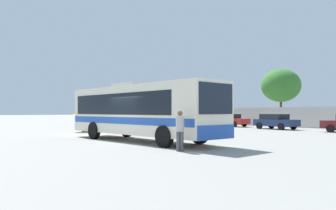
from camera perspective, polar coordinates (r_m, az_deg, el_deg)
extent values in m
plane|color=gray|center=(25.13, 13.47, -4.96)|extent=(300.00, 300.00, 0.00)
cube|color=beige|center=(36.08, 26.68, -1.97)|extent=(80.00, 0.30, 2.18)
cube|color=silver|center=(19.17, -4.79, -0.83)|extent=(11.45, 3.46, 2.70)
cube|color=black|center=(19.63, -5.78, 0.11)|extent=(9.43, 3.33, 1.19)
cube|color=#2351B2|center=(19.18, -4.79, -2.61)|extent=(11.23, 3.47, 0.38)
cube|color=#19212D|center=(15.06, 8.30, 1.10)|extent=(0.23, 2.29, 1.41)
cube|color=#2351B2|center=(15.08, 8.33, -4.66)|extent=(0.26, 2.50, 0.65)
cube|color=#B2B2B2|center=(19.91, -6.25, 3.40)|extent=(2.31, 1.58, 0.24)
cylinder|color=black|center=(17.44, 5.43, -5.00)|extent=(1.06, 0.38, 1.04)
cylinder|color=black|center=(15.73, -0.65, -5.42)|extent=(1.06, 0.38, 1.04)
cylinder|color=black|center=(22.43, -7.08, -4.12)|extent=(1.06, 0.38, 1.04)
cylinder|color=black|center=(21.13, -12.56, -4.29)|extent=(1.06, 0.38, 1.04)
cylinder|color=#4C4C51|center=(14.26, 2.39, -6.26)|extent=(0.16, 0.16, 0.85)
cylinder|color=#4C4C51|center=(14.25, 1.75, -6.26)|extent=(0.16, 0.16, 0.85)
cylinder|color=#B7B2A8|center=(14.21, 2.07, -3.21)|extent=(0.49, 0.49, 0.67)
sphere|color=brown|center=(14.20, 2.07, -1.40)|extent=(0.23, 0.23, 0.23)
cylinder|color=gray|center=(27.20, -6.85, -2.36)|extent=(0.05, 0.05, 2.21)
cone|color=pink|center=(27.19, -6.84, -0.52)|extent=(2.05, 2.05, 0.56)
cube|color=brown|center=(27.23, -6.85, -4.31)|extent=(0.52, 0.52, 0.36)
cylinder|color=gray|center=(28.71, -13.99, -2.56)|extent=(0.05, 0.05, 1.92)
cone|color=yellow|center=(28.70, -13.98, -1.18)|extent=(2.34, 2.34, 0.64)
cube|color=brown|center=(28.74, -13.99, -4.11)|extent=(0.51, 0.51, 0.36)
cube|color=silver|center=(41.39, 4.36, -2.56)|extent=(4.27, 1.98, 0.67)
cube|color=black|center=(41.53, 4.16, -1.71)|extent=(2.38, 1.75, 0.55)
cylinder|color=black|center=(41.10, 6.51, -3.03)|extent=(0.65, 0.25, 0.64)
cylinder|color=black|center=(39.85, 4.75, -3.09)|extent=(0.65, 0.25, 0.64)
cylinder|color=black|center=(42.95, 4.00, -2.95)|extent=(0.65, 0.25, 0.64)
cylinder|color=black|center=(41.75, 2.25, -3.01)|extent=(0.65, 0.25, 0.64)
cube|color=red|center=(38.15, 10.47, -2.72)|extent=(4.60, 2.07, 0.60)
cube|color=black|center=(38.28, 10.20, -1.90)|extent=(2.57, 1.81, 0.49)
cylinder|color=black|center=(38.00, 12.95, -3.17)|extent=(0.65, 0.26, 0.64)
cylinder|color=black|center=(36.60, 11.31, -3.25)|extent=(0.65, 0.26, 0.64)
cylinder|color=black|center=(39.72, 9.70, -3.09)|extent=(0.65, 0.26, 0.64)
cylinder|color=black|center=(38.38, 8.02, -3.16)|extent=(0.65, 0.26, 0.64)
cube|color=navy|center=(33.39, 18.04, -2.89)|extent=(4.22, 2.06, 0.62)
cube|color=black|center=(33.51, 17.76, -1.92)|extent=(2.37, 1.80, 0.51)
cylinder|color=black|center=(33.34, 20.71, -3.41)|extent=(0.65, 0.26, 0.64)
cylinder|color=black|center=(31.93, 18.85, -3.53)|extent=(0.65, 0.26, 0.64)
cylinder|color=black|center=(34.89, 17.31, -3.33)|extent=(0.65, 0.26, 0.64)
cylinder|color=black|center=(33.54, 15.40, -3.43)|extent=(0.65, 0.26, 0.64)
cylinder|color=black|center=(29.83, 26.10, -3.65)|extent=(0.66, 0.28, 0.64)
cylinder|color=brown|center=(50.29, 8.57, -1.71)|extent=(0.32, 0.32, 2.33)
ellipsoid|color=#23561E|center=(50.32, 8.56, 1.07)|extent=(3.64, 3.64, 3.09)
cylinder|color=brown|center=(47.18, 18.82, -1.06)|extent=(0.32, 0.32, 3.38)
ellipsoid|color=#38752D|center=(47.31, 18.79, 3.19)|extent=(5.20, 5.20, 4.42)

